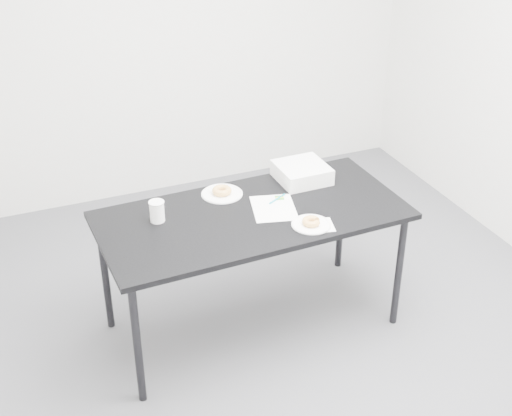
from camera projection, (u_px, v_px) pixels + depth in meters
name	position (u px, v px, depth m)	size (l,w,h in m)	color
floor	(265.00, 329.00, 4.31)	(4.00, 4.00, 0.00)	#48484C
wall_back	(160.00, 24.00, 5.25)	(4.00, 0.02, 2.70)	silver
table	(252.00, 222.00, 4.00)	(1.74, 0.86, 0.78)	black
scorecard	(274.00, 208.00, 4.01)	(0.24, 0.30, 0.00)	white
logo_patch	(280.00, 198.00, 4.11)	(0.05, 0.05, 0.00)	green
pen	(277.00, 199.00, 4.10)	(0.01, 0.01, 0.14)	#0D8298
napkin	(319.00, 225.00, 3.85)	(0.15, 0.15, 0.00)	white
plate_near	(311.00, 225.00, 3.85)	(0.21, 0.21, 0.01)	white
donut_near	(311.00, 221.00, 3.84)	(0.10, 0.10, 0.03)	gold
plate_far	(222.00, 194.00, 4.15)	(0.24, 0.24, 0.01)	white
donut_far	(222.00, 191.00, 4.14)	(0.11, 0.11, 0.04)	gold
coffee_cup	(157.00, 211.00, 3.86)	(0.08, 0.08, 0.12)	white
cup_lid	(284.00, 178.00, 4.33)	(0.10, 0.10, 0.01)	white
bakery_box	(302.00, 172.00, 4.30)	(0.29, 0.29, 0.10)	white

